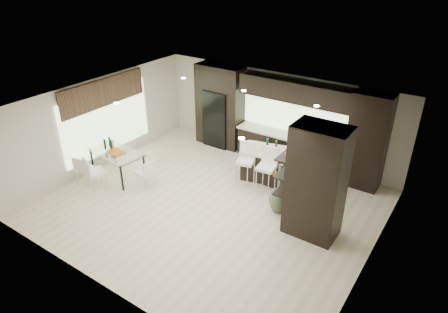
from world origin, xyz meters
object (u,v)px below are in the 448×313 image
Objects in this scene: kitchen_island at (279,166)px; chair_far at (85,170)px; chair_end at (146,175)px; stool_mid at (266,175)px; bench at (287,180)px; chair_near at (96,174)px; floor_vase at (279,189)px; stool_right at (288,183)px; dining_table at (118,164)px; stool_left at (245,169)px.

kitchen_island reaches higher than chair_far.
chair_end is (1.64, 0.75, 0.02)m from chair_far.
chair_end is at bearing -155.53° from stool_mid.
bench is 1.63× the size of chair_end.
chair_end is at bearing 53.77° from chair_near.
chair_far is 0.95× the size of chair_end.
floor_vase is (0.71, -0.61, 0.15)m from stool_mid.
kitchen_island is 5.10m from chair_near.
floor_vase is (0.05, -0.61, 0.16)m from stool_right.
stool_right is 0.63× the size of dining_table.
bench is 1.72× the size of chair_far.
stool_mid reaches higher than chair_far.
kitchen_island is at bearing 141.83° from stool_right.
dining_table is 2.02× the size of chair_end.
floor_vase reaches higher than dining_table.
stool_left is 0.77× the size of floor_vase.
stool_right is at bearing 27.81° from dining_table.
floor_vase is 5.48m from chair_far.
stool_right is at bearing -5.56° from stool_mid.
chair_near is at bearing -142.23° from bench.
stool_left is 4.11m from chair_near.
bench is at bearing 10.97° from stool_left.
chair_far is at bearing -145.36° from bench.
kitchen_island is 2.03× the size of stool_mid.
stool_right is at bearing -63.42° from kitchen_island.
kitchen_island reaches higher than chair_near.
kitchen_island is 2.43× the size of chair_near.
stool_mid is (0.65, -0.00, 0.01)m from stool_left.
dining_table reaches higher than chair_far.
bench is 3.90m from chair_end.
chair_near reaches higher than bench.
dining_table is 1.87× the size of chair_near.
stool_left is 0.65m from stool_mid.
kitchen_island is 1.61× the size of bench.
dining_table is at bearing 49.89° from chair_far.
floor_vase reaches higher than chair_near.
dining_table is at bearing -149.86° from bench.
chair_end is (1.12, 0.78, -0.03)m from chair_near.
chair_far is at bearing -142.68° from stool_right.
bench is at bearing -48.16° from kitchen_island.
dining_table is 0.78m from chair_near.
stool_left is at bearing -167.96° from stool_right.
stool_left reaches higher than bench.
stool_mid is 0.65m from stool_right.
stool_mid is at bearing -125.88° from bench.
floor_vase is (0.29, -1.11, 0.42)m from bench.
bench is 0.99× the size of floor_vase.
dining_table is at bearing -167.28° from floor_vase.
chair_near is (-4.37, -2.94, 0.18)m from bench.
stool_left is 0.63× the size of dining_table.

